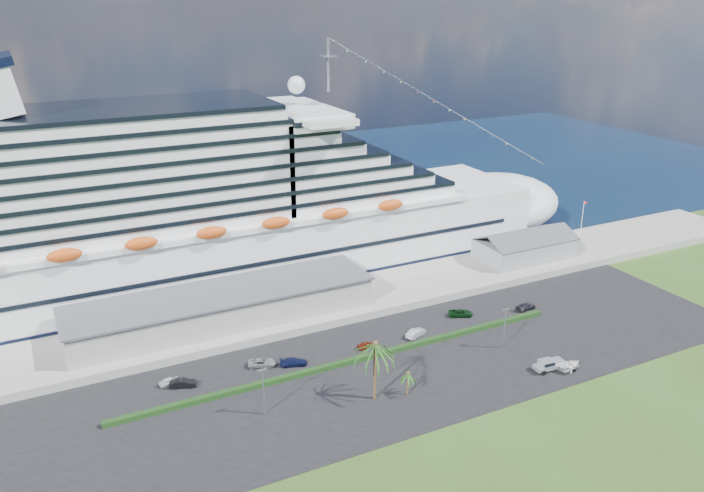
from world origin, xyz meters
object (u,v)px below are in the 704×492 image
pickup_truck (549,364)px  boat_trailer (570,365)px  parked_car_3 (293,362)px  cruise_ship (203,215)px

pickup_truck → boat_trailer: size_ratio=1.09×
parked_car_3 → boat_trailer: 49.80m
cruise_ship → boat_trailer: (47.11, -67.91, -15.52)m
parked_car_3 → boat_trailer: bearing=-101.5°
parked_car_3 → pickup_truck: size_ratio=0.80×
cruise_ship → parked_car_3: (3.46, -43.94, -15.86)m
cruise_ship → boat_trailer: bearing=-55.3°
boat_trailer → pickup_truck: bearing=151.0°
cruise_ship → parked_car_3: bearing=-85.5°
cruise_ship → parked_car_3: 46.85m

